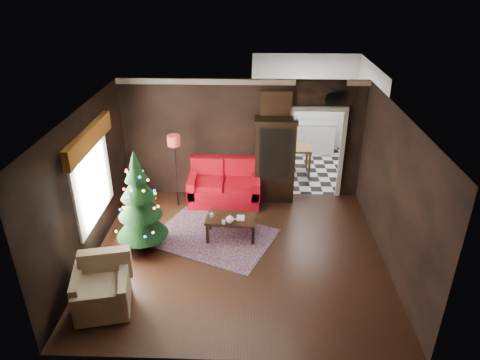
{
  "coord_description": "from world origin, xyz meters",
  "views": [
    {
      "loc": [
        0.25,
        -6.83,
        5.0
      ],
      "look_at": [
        0.0,
        0.9,
        1.15
      ],
      "focal_mm": 32.44,
      "sensor_mm": 36.0,
      "label": 1
    }
  ],
  "objects_px": {
    "coffee_table": "(231,227)",
    "loveseat": "(224,183)",
    "armchair": "(101,286)",
    "christmas_tree": "(139,201)",
    "teapot": "(230,219)",
    "floor_lamp": "(176,173)",
    "wall_clock": "(332,99)",
    "kitchen_table": "(296,160)",
    "curio_cabinet": "(275,162)"
  },
  "relations": [
    {
      "from": "floor_lamp",
      "to": "kitchen_table",
      "type": "height_order",
      "value": "floor_lamp"
    },
    {
      "from": "floor_lamp",
      "to": "christmas_tree",
      "type": "bearing_deg",
      "value": -103.23
    },
    {
      "from": "floor_lamp",
      "to": "armchair",
      "type": "distance_m",
      "value": 3.48
    },
    {
      "from": "curio_cabinet",
      "to": "armchair",
      "type": "height_order",
      "value": "curio_cabinet"
    },
    {
      "from": "loveseat",
      "to": "armchair",
      "type": "bearing_deg",
      "value": -115.62
    },
    {
      "from": "kitchen_table",
      "to": "armchair",
      "type": "bearing_deg",
      "value": -123.92
    },
    {
      "from": "teapot",
      "to": "kitchen_table",
      "type": "height_order",
      "value": "kitchen_table"
    },
    {
      "from": "armchair",
      "to": "floor_lamp",
      "type": "bearing_deg",
      "value": 66.49
    },
    {
      "from": "curio_cabinet",
      "to": "coffee_table",
      "type": "height_order",
      "value": "curio_cabinet"
    },
    {
      "from": "floor_lamp",
      "to": "kitchen_table",
      "type": "bearing_deg",
      "value": 32.58
    },
    {
      "from": "curio_cabinet",
      "to": "teapot",
      "type": "xyz_separation_m",
      "value": [
        -0.93,
        -1.87,
        -0.41
      ]
    },
    {
      "from": "coffee_table",
      "to": "teapot",
      "type": "height_order",
      "value": "teapot"
    },
    {
      "from": "armchair",
      "to": "coffee_table",
      "type": "xyz_separation_m",
      "value": [
        1.94,
        2.13,
        -0.23
      ]
    },
    {
      "from": "loveseat",
      "to": "wall_clock",
      "type": "distance_m",
      "value": 3.04
    },
    {
      "from": "teapot",
      "to": "armchair",
      "type": "bearing_deg",
      "value": -135.04
    },
    {
      "from": "christmas_tree",
      "to": "wall_clock",
      "type": "xyz_separation_m",
      "value": [
        3.81,
        2.27,
        1.33
      ]
    },
    {
      "from": "loveseat",
      "to": "curio_cabinet",
      "type": "bearing_deg",
      "value": 10.83
    },
    {
      "from": "floor_lamp",
      "to": "armchair",
      "type": "relative_size",
      "value": 1.99
    },
    {
      "from": "loveseat",
      "to": "kitchen_table",
      "type": "distance_m",
      "value": 2.45
    },
    {
      "from": "curio_cabinet",
      "to": "armchair",
      "type": "relative_size",
      "value": 2.13
    },
    {
      "from": "floor_lamp",
      "to": "wall_clock",
      "type": "bearing_deg",
      "value": 9.66
    },
    {
      "from": "curio_cabinet",
      "to": "teapot",
      "type": "height_order",
      "value": "curio_cabinet"
    },
    {
      "from": "loveseat",
      "to": "coffee_table",
      "type": "bearing_deg",
      "value": -81.19
    },
    {
      "from": "christmas_tree",
      "to": "kitchen_table",
      "type": "xyz_separation_m",
      "value": [
        3.26,
        3.52,
        -0.68
      ]
    },
    {
      "from": "christmas_tree",
      "to": "loveseat",
      "type": "bearing_deg",
      "value": 52.01
    },
    {
      "from": "floor_lamp",
      "to": "christmas_tree",
      "type": "xyz_separation_m",
      "value": [
        -0.4,
        -1.69,
        0.22
      ]
    },
    {
      "from": "loveseat",
      "to": "teapot",
      "type": "height_order",
      "value": "loveseat"
    },
    {
      "from": "loveseat",
      "to": "armchair",
      "type": "xyz_separation_m",
      "value": [
        -1.72,
        -3.58,
        -0.04
      ]
    },
    {
      "from": "coffee_table",
      "to": "wall_clock",
      "type": "xyz_separation_m",
      "value": [
        2.13,
        1.85,
        2.15
      ]
    },
    {
      "from": "teapot",
      "to": "christmas_tree",
      "type": "bearing_deg",
      "value": -172.42
    },
    {
      "from": "christmas_tree",
      "to": "teapot",
      "type": "bearing_deg",
      "value": 7.58
    },
    {
      "from": "wall_clock",
      "to": "curio_cabinet",
      "type": "bearing_deg",
      "value": -171.47
    },
    {
      "from": "armchair",
      "to": "teapot",
      "type": "relative_size",
      "value": 5.08
    },
    {
      "from": "kitchen_table",
      "to": "loveseat",
      "type": "bearing_deg",
      "value": -137.49
    },
    {
      "from": "coffee_table",
      "to": "kitchen_table",
      "type": "distance_m",
      "value": 3.48
    },
    {
      "from": "floor_lamp",
      "to": "kitchen_table",
      "type": "distance_m",
      "value": 3.43
    },
    {
      "from": "loveseat",
      "to": "coffee_table",
      "type": "distance_m",
      "value": 1.49
    },
    {
      "from": "floor_lamp",
      "to": "teapot",
      "type": "xyz_separation_m",
      "value": [
        1.28,
        -1.47,
        -0.29
      ]
    },
    {
      "from": "loveseat",
      "to": "christmas_tree",
      "type": "xyz_separation_m",
      "value": [
        -1.46,
        -1.87,
        0.55
      ]
    },
    {
      "from": "loveseat",
      "to": "curio_cabinet",
      "type": "xyz_separation_m",
      "value": [
        1.15,
        0.22,
        0.45
      ]
    },
    {
      "from": "coffee_table",
      "to": "loveseat",
      "type": "bearing_deg",
      "value": 98.81
    },
    {
      "from": "coffee_table",
      "to": "wall_clock",
      "type": "height_order",
      "value": "wall_clock"
    },
    {
      "from": "loveseat",
      "to": "wall_clock",
      "type": "relative_size",
      "value": 5.31
    },
    {
      "from": "coffee_table",
      "to": "teapot",
      "type": "relative_size",
      "value": 5.58
    },
    {
      "from": "loveseat",
      "to": "armchair",
      "type": "relative_size",
      "value": 1.91
    },
    {
      "from": "teapot",
      "to": "loveseat",
      "type": "bearing_deg",
      "value": 97.43
    },
    {
      "from": "armchair",
      "to": "coffee_table",
      "type": "relative_size",
      "value": 0.91
    },
    {
      "from": "curio_cabinet",
      "to": "loveseat",
      "type": "bearing_deg",
      "value": -169.17
    },
    {
      "from": "curio_cabinet",
      "to": "kitchen_table",
      "type": "bearing_deg",
      "value": 65.56
    },
    {
      "from": "loveseat",
      "to": "wall_clock",
      "type": "height_order",
      "value": "wall_clock"
    }
  ]
}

